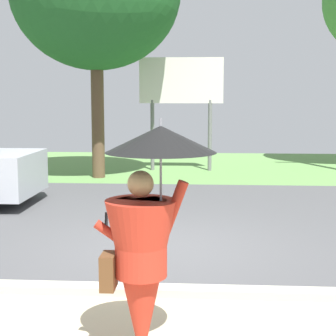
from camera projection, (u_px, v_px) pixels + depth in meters
ground_plane at (170, 210)px, 11.20m from camera, size 40.00×22.00×0.20m
monk_pedestrian at (145, 245)px, 4.50m from camera, size 1.03×0.92×2.13m
roadside_billboard at (181, 89)px, 16.60m from camera, size 2.60×0.12×3.50m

